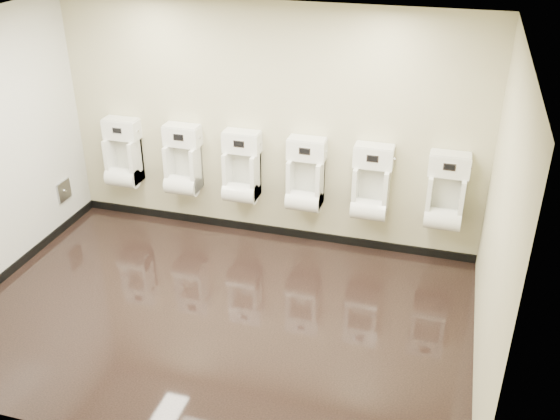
# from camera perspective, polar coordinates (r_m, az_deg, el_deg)

# --- Properties ---
(ground) EXTENTS (5.00, 3.50, 0.00)m
(ground) POSITION_cam_1_polar(r_m,az_deg,el_deg) (6.43, -5.71, -9.50)
(ground) COLOR black
(ground) RESTS_ON ground
(ceiling) EXTENTS (5.00, 3.50, 0.00)m
(ceiling) POSITION_cam_1_polar(r_m,az_deg,el_deg) (5.24, -7.18, 15.68)
(ceiling) COLOR silver
(back_wall) EXTENTS (5.00, 0.02, 2.80)m
(back_wall) POSITION_cam_1_polar(r_m,az_deg,el_deg) (7.21, -1.15, 7.65)
(back_wall) COLOR beige
(back_wall) RESTS_ON ground
(front_wall) EXTENTS (5.00, 0.02, 2.80)m
(front_wall) POSITION_cam_1_polar(r_m,az_deg,el_deg) (4.36, -15.02, -7.97)
(front_wall) COLOR beige
(front_wall) RESTS_ON ground
(right_wall) EXTENTS (0.02, 3.50, 2.80)m
(right_wall) POSITION_cam_1_polar(r_m,az_deg,el_deg) (5.35, 19.34, -1.58)
(right_wall) COLOR beige
(right_wall) RESTS_ON ground
(skirting_back) EXTENTS (5.00, 0.02, 0.10)m
(skirting_back) POSITION_cam_1_polar(r_m,az_deg,el_deg) (7.77, -1.08, -1.77)
(skirting_back) COLOR black
(skirting_back) RESTS_ON ground
(skirting_left) EXTENTS (0.02, 3.50, 0.10)m
(skirting_left) POSITION_cam_1_polar(r_m,az_deg,el_deg) (7.57, -23.63, -5.26)
(skirting_left) COLOR black
(skirting_left) RESTS_ON ground
(access_panel) EXTENTS (0.04, 0.25, 0.25)m
(access_panel) POSITION_cam_1_polar(r_m,az_deg,el_deg) (8.17, -19.16, 1.68)
(access_panel) COLOR #9E9EA3
(access_panel) RESTS_ON left_wall
(urinal_0) EXTENTS (0.45, 0.34, 0.84)m
(urinal_0) POSITION_cam_1_polar(r_m,az_deg,el_deg) (8.00, -14.15, 4.66)
(urinal_0) COLOR white
(urinal_0) RESTS_ON back_wall
(urinal_1) EXTENTS (0.45, 0.34, 0.84)m
(urinal_1) POSITION_cam_1_polar(r_m,az_deg,el_deg) (7.64, -8.87, 4.09)
(urinal_1) COLOR white
(urinal_1) RESTS_ON back_wall
(urinal_2) EXTENTS (0.45, 0.34, 0.84)m
(urinal_2) POSITION_cam_1_polar(r_m,az_deg,el_deg) (7.37, -3.54, 3.48)
(urinal_2) COLOR white
(urinal_2) RESTS_ON back_wall
(urinal_3) EXTENTS (0.45, 0.34, 0.84)m
(urinal_3) POSITION_cam_1_polar(r_m,az_deg,el_deg) (7.17, 2.33, 2.77)
(urinal_3) COLOR white
(urinal_3) RESTS_ON back_wall
(urinal_4) EXTENTS (0.45, 0.34, 0.84)m
(urinal_4) POSITION_cam_1_polar(r_m,az_deg,el_deg) (7.04, 8.32, 2.02)
(urinal_4) COLOR white
(urinal_4) RESTS_ON back_wall
(urinal_5) EXTENTS (0.45, 0.34, 0.84)m
(urinal_5) POSITION_cam_1_polar(r_m,az_deg,el_deg) (7.00, 14.88, 1.17)
(urinal_5) COLOR white
(urinal_5) RESTS_ON back_wall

